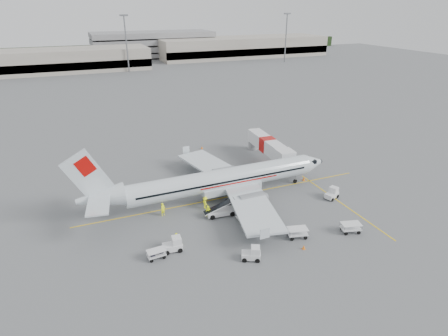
{
  "coord_description": "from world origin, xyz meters",
  "views": [
    {
      "loc": [
        -19.34,
        -44.72,
        25.99
      ],
      "look_at": [
        0.0,
        2.0,
        3.8
      ],
      "focal_mm": 30.0,
      "sensor_mm": 36.0,
      "label": 1
    }
  ],
  "objects_px": {
    "tug_mid": "(251,253)",
    "tug_fore": "(332,193)",
    "tug_aft": "(172,244)",
    "belt_loader": "(221,206)",
    "aircraft": "(223,166)",
    "jet_bridge": "(267,149)"
  },
  "relations": [
    {
      "from": "tug_mid",
      "to": "tug_fore",
      "type": "bearing_deg",
      "value": 51.63
    },
    {
      "from": "tug_fore",
      "to": "tug_aft",
      "type": "relative_size",
      "value": 0.96
    },
    {
      "from": "belt_loader",
      "to": "tug_fore",
      "type": "bearing_deg",
      "value": -1.59
    },
    {
      "from": "tug_fore",
      "to": "belt_loader",
      "type": "bearing_deg",
      "value": 151.68
    },
    {
      "from": "tug_mid",
      "to": "tug_aft",
      "type": "relative_size",
      "value": 0.95
    },
    {
      "from": "belt_loader",
      "to": "tug_fore",
      "type": "xyz_separation_m",
      "value": [
        16.7,
        -1.76,
        -0.56
      ]
    },
    {
      "from": "aircraft",
      "to": "tug_mid",
      "type": "relative_size",
      "value": 17.49
    },
    {
      "from": "jet_bridge",
      "to": "tug_aft",
      "type": "distance_m",
      "value": 30.41
    },
    {
      "from": "aircraft",
      "to": "tug_mid",
      "type": "xyz_separation_m",
      "value": [
        -2.63,
        -14.52,
        -4.25
      ]
    },
    {
      "from": "jet_bridge",
      "to": "belt_loader",
      "type": "xyz_separation_m",
      "value": [
        -14.93,
        -14.65,
        -0.74
      ]
    },
    {
      "from": "jet_bridge",
      "to": "tug_fore",
      "type": "bearing_deg",
      "value": -81.39
    },
    {
      "from": "aircraft",
      "to": "tug_fore",
      "type": "xyz_separation_m",
      "value": [
        14.53,
        -6.2,
        -4.24
      ]
    },
    {
      "from": "tug_fore",
      "to": "aircraft",
      "type": "bearing_deg",
      "value": 134.58
    },
    {
      "from": "aircraft",
      "to": "belt_loader",
      "type": "bearing_deg",
      "value": -116.91
    },
    {
      "from": "jet_bridge",
      "to": "tug_fore",
      "type": "xyz_separation_m",
      "value": [
        1.77,
        -16.41,
        -1.3
      ]
    },
    {
      "from": "aircraft",
      "to": "tug_mid",
      "type": "height_order",
      "value": "aircraft"
    },
    {
      "from": "belt_loader",
      "to": "tug_mid",
      "type": "height_order",
      "value": "belt_loader"
    },
    {
      "from": "tug_aft",
      "to": "jet_bridge",
      "type": "bearing_deg",
      "value": 45.34
    },
    {
      "from": "belt_loader",
      "to": "aircraft",
      "type": "bearing_deg",
      "value": 68.35
    },
    {
      "from": "tug_fore",
      "to": "tug_mid",
      "type": "bearing_deg",
      "value": -176.45
    },
    {
      "from": "belt_loader",
      "to": "tug_mid",
      "type": "relative_size",
      "value": 2.42
    },
    {
      "from": "tug_mid",
      "to": "tug_aft",
      "type": "distance_m",
      "value": 9.02
    }
  ]
}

